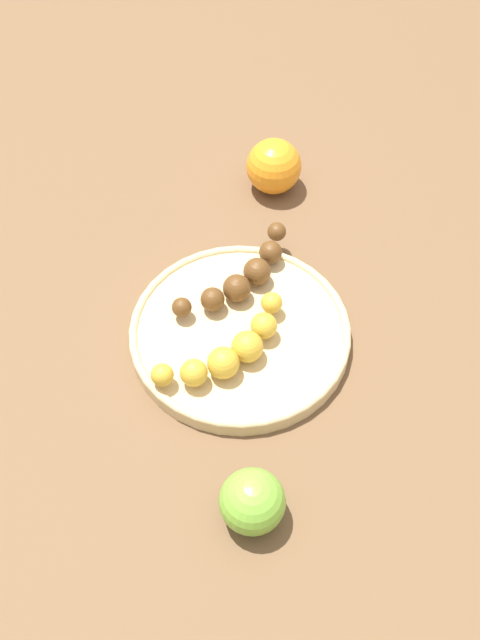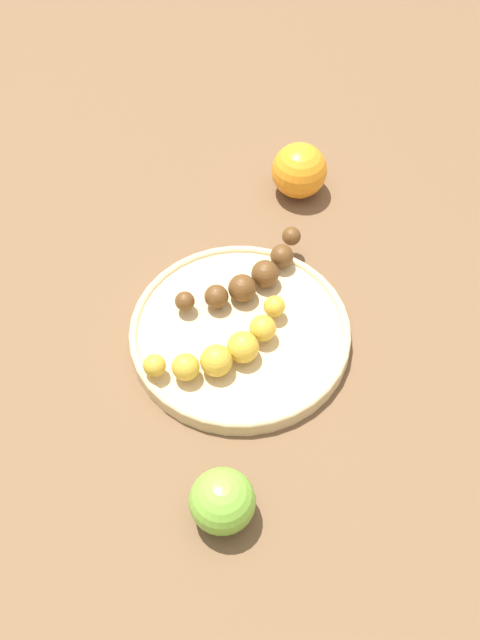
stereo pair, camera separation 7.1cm
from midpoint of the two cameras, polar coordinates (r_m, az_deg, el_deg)
name	(u,v)px [view 2 (the right image)]	position (r m, az deg, el deg)	size (l,w,h in m)	color
ground_plane	(240,339)	(0.92, 2.20, -1.51)	(2.40, 2.40, 0.00)	brown
fruit_bowl	(240,333)	(0.91, 2.22, -1.08)	(0.26, 0.26, 0.02)	#D1B784
banana_spotted	(226,349)	(0.87, 1.27, -2.26)	(0.07, 0.18, 0.04)	gold
banana_overripe	(250,277)	(0.93, 2.91, 3.09)	(0.06, 0.19, 0.03)	#593819
apple_green	(222,501)	(0.79, 1.33, -13.48)	(0.07, 0.07, 0.07)	#72B238
orange_fruit	(299,171)	(1.07, 6.37, 10.90)	(0.08, 0.08, 0.08)	orange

